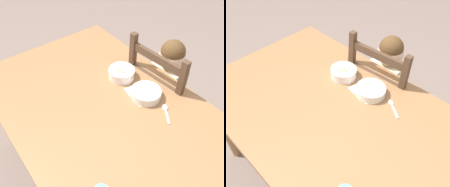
# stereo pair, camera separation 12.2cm
# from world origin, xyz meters

# --- Properties ---
(ground_plane) EXTENTS (8.00, 8.00, 0.00)m
(ground_plane) POSITION_xyz_m (0.00, 0.00, 0.00)
(ground_plane) COLOR slate
(dining_table) EXTENTS (1.51, 0.98, 0.75)m
(dining_table) POSITION_xyz_m (0.00, 0.00, 0.66)
(dining_table) COLOR #976C45
(dining_table) RESTS_ON ground
(dining_chair) EXTENTS (0.45, 0.45, 0.97)m
(dining_chair) POSITION_xyz_m (-0.02, 0.53, 0.45)
(dining_chair) COLOR #4F3726
(dining_chair) RESTS_ON ground
(child_figure) EXTENTS (0.32, 0.31, 0.94)m
(child_figure) POSITION_xyz_m (-0.02, 0.53, 0.62)
(child_figure) COLOR beige
(child_figure) RESTS_ON ground
(bowl_of_peas) EXTENTS (0.17, 0.17, 0.05)m
(bowl_of_peas) POSITION_xyz_m (0.08, 0.24, 0.78)
(bowl_of_peas) COLOR white
(bowl_of_peas) RESTS_ON dining_table
(bowl_of_carrots) EXTENTS (0.16, 0.16, 0.06)m
(bowl_of_carrots) POSITION_xyz_m (-0.13, 0.24, 0.78)
(bowl_of_carrots) COLOR white
(bowl_of_carrots) RESTS_ON dining_table
(spoon) EXTENTS (0.12, 0.10, 0.01)m
(spoon) POSITION_xyz_m (0.23, 0.25, 0.75)
(spoon) COLOR silver
(spoon) RESTS_ON dining_table
(paper_napkin) EXTENTS (0.19, 0.17, 0.00)m
(paper_napkin) POSITION_xyz_m (0.05, 0.24, 0.75)
(paper_napkin) COLOR white
(paper_napkin) RESTS_ON dining_table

